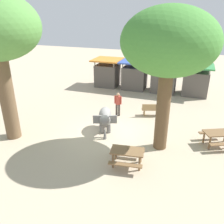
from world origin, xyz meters
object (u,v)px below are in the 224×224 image
shade_tree_secondary (169,44)px  picnic_table_far (218,135)px  market_stall_green (196,82)px  elephant (105,118)px  market_stall_blue (135,76)px  market_stall_teal (164,79)px  picnic_table_near (127,154)px  person_handler (118,102)px  wooden_bench (152,109)px  market_stall_orange (107,74)px

shade_tree_secondary → picnic_table_far: (2.84, 1.18, -4.64)m
market_stall_green → elephant: bearing=-119.1°
market_stall_blue → market_stall_teal: bearing=0.0°
market_stall_blue → picnic_table_far: bearing=-50.7°
picnic_table_near → person_handler: bearing=104.5°
shade_tree_secondary → market_stall_teal: shade_tree_secondary is taller
shade_tree_secondary → wooden_bench: size_ratio=4.73×
market_stall_blue → picnic_table_near: bearing=-77.2°
wooden_bench → market_stall_orange: market_stall_orange is taller
person_handler → market_stall_orange: (-3.04, 6.18, 0.19)m
picnic_table_far → elephant: bearing=159.0°
market_stall_blue → market_stall_teal: (2.60, 0.00, 0.00)m
shade_tree_secondary → wooden_bench: (-1.11, 3.79, -4.76)m
market_stall_blue → person_handler: bearing=-85.9°
market_stall_orange → market_stall_teal: (5.20, 0.00, 0.00)m
picnic_table_far → market_stall_green: market_stall_green is taller
wooden_bench → market_stall_green: 6.07m
market_stall_blue → market_stall_teal: size_ratio=1.00×
picnic_table_far → wooden_bench: bearing=121.1°
market_stall_green → market_stall_teal: bearing=180.0°
wooden_bench → market_stall_teal: 5.51m
picnic_table_near → market_stall_blue: bearing=94.8°
elephant → market_stall_teal: size_ratio=0.78×
shade_tree_secondary → picnic_table_near: size_ratio=4.07×
picnic_table_near → market_stall_green: market_stall_green is taller
picnic_table_far → market_stall_teal: market_stall_teal is taller
wooden_bench → market_stall_blue: market_stall_blue is taller
shade_tree_secondary → market_stall_orange: 11.95m
wooden_bench → person_handler: bearing=179.9°
wooden_bench → market_stall_orange: (-5.25, 5.46, 0.67)m
market_stall_orange → market_stall_green: size_ratio=1.00×
elephant → picnic_table_far: 6.18m
shade_tree_secondary → market_stall_orange: bearing=124.5°
person_handler → picnic_table_near: (2.13, -5.14, -0.36)m
market_stall_green → picnic_table_far: bearing=-80.2°
elephant → market_stall_orange: market_stall_orange is taller
picnic_table_near → picnic_table_far: same height
person_handler → market_stall_green: size_ratio=0.64×
picnic_table_near → market_stall_blue: market_stall_blue is taller
picnic_table_near → market_stall_green: bearing=69.0°
wooden_bench → market_stall_orange: size_ratio=0.58×
shade_tree_secondary → picnic_table_far: 5.57m
person_handler → picnic_table_far: size_ratio=0.81×
picnic_table_far → market_stall_orange: size_ratio=0.79×
wooden_bench → picnic_table_near: bearing=-108.7°
person_handler → market_stall_green: market_stall_green is taller
picnic_table_far → market_stall_green: (-1.40, 8.08, 0.55)m
wooden_bench → picnic_table_near: (-0.08, -5.85, 0.12)m
elephant → market_stall_green: size_ratio=0.78×
shade_tree_secondary → wooden_bench: 6.18m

